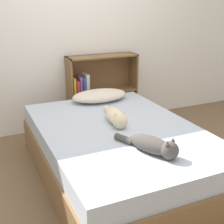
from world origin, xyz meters
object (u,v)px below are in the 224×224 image
object	(u,v)px
pillow	(100,96)
bookshelf	(99,90)
cat_light	(116,117)
bed	(119,152)
cat_dark	(154,145)

from	to	relation	value
pillow	bookshelf	xyz separation A→B (m)	(0.19, 0.50, -0.08)
cat_light	bookshelf	size ratio (longest dim) A/B	0.62
pillow	bookshelf	distance (m)	0.54
bed	bookshelf	world-z (taller)	bookshelf
pillow	cat_dark	bearing A→B (deg)	-95.06
cat_dark	bed	bearing A→B (deg)	158.66
cat_dark	bookshelf	distance (m)	1.89
bed	bookshelf	size ratio (longest dim) A/B	2.20
pillow	cat_dark	distance (m)	1.37
bed	cat_dark	distance (m)	0.64
pillow	cat_dark	size ratio (longest dim) A/B	1.16
cat_light	bed	bearing A→B (deg)	-0.82
pillow	cat_dark	xyz separation A→B (m)	(-0.12, -1.37, -0.00)
cat_dark	bookshelf	size ratio (longest dim) A/B	0.59
bed	pillow	xyz separation A→B (m)	(0.14, 0.81, 0.32)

